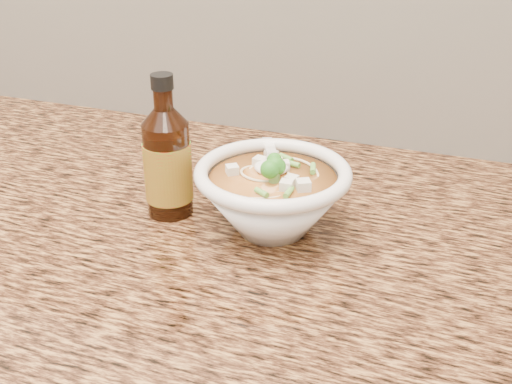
% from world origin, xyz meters
% --- Properties ---
extents(counter_slab, '(4.00, 0.68, 0.04)m').
position_xyz_m(counter_slab, '(0.00, 1.68, 0.88)').
color(counter_slab, '#A1703B').
rests_on(counter_slab, cabinet).
extents(soup_bowl, '(0.18, 0.20, 0.10)m').
position_xyz_m(soup_bowl, '(0.24, 1.69, 0.94)').
color(soup_bowl, white).
rests_on(soup_bowl, counter_slab).
extents(hot_sauce_bottle, '(0.07, 0.07, 0.17)m').
position_xyz_m(hot_sauce_bottle, '(0.11, 1.69, 0.97)').
color(hot_sauce_bottle, black).
rests_on(hot_sauce_bottle, counter_slab).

